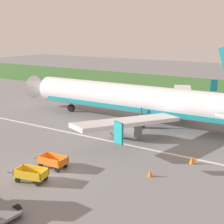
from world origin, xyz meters
TOP-DOWN VIEW (x-y plane):
  - ground_plane at (0.00, 0.00)m, footprint 220.00×220.00m
  - grass_strip at (0.00, 50.26)m, footprint 220.00×28.00m
  - apron_stripe at (0.00, 9.54)m, footprint 120.00×0.36m
  - airplane at (-1.16, 18.14)m, footprint 37.55×30.29m
  - baggage_cart_nearest at (0.03, -2.28)m, footprint 3.63×1.93m
  - baggage_cart_second_in_row at (-0.43, 0.71)m, footprint 3.58×1.50m
  - traffic_cone_near_plane at (7.69, 3.78)m, footprint 0.43×0.43m
  - traffic_cone_mid_apron at (9.68, 8.34)m, footprint 0.51×0.51m

SIDE VIEW (x-z plane):
  - ground_plane at x=0.00m, z-range 0.00..0.00m
  - apron_stripe at x=0.00m, z-range 0.00..0.01m
  - grass_strip at x=0.00m, z-range 0.00..0.06m
  - traffic_cone_near_plane at x=7.69m, z-range 0.00..0.57m
  - traffic_cone_mid_apron at x=9.68m, z-range 0.00..0.67m
  - baggage_cart_nearest at x=0.03m, z-range 0.07..1.14m
  - baggage_cart_second_in_row at x=-0.43m, z-range 0.07..1.14m
  - airplane at x=-1.16m, z-range -2.62..8.72m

